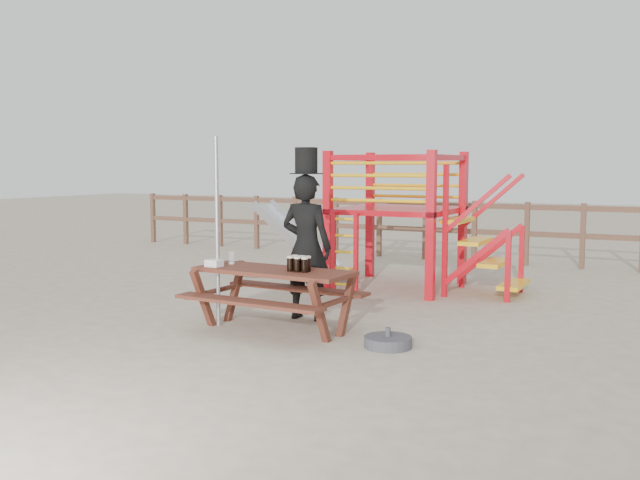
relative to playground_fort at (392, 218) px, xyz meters
The scene contains 10 objects.
ground 3.74m from the playground_fort, 91.99° to the right, with size 60.00×60.00×0.00m, color #BCAD92.
back_fence 3.44m from the playground_fort, 92.08° to the left, with size 15.09×0.09×1.20m.
playground_fort is the anchor object (origin of this frame).
picnic_table 3.43m from the playground_fort, 92.12° to the right, with size 1.91×1.37×0.71m.
man_with_hat 2.65m from the playground_fort, 91.83° to the right, with size 0.65×0.43×2.10m.
metal_pole 3.54m from the playground_fort, 103.84° to the right, with size 0.05×0.05×2.22m, color #B2B2B7.
parasol_base 3.85m from the playground_fort, 69.22° to the right, with size 0.50×0.50×0.21m.
paper_bag 3.62m from the playground_fort, 103.53° to the right, with size 0.18×0.14×0.08m, color white.
stout_pints 3.40m from the playground_fort, 86.28° to the right, with size 0.26×0.18×0.17m.
empty_glasses 3.34m from the playground_fort, 103.69° to the right, with size 0.08×0.08×0.15m.
Camera 1 is at (4.12, -6.67, 1.89)m, focal length 40.00 mm.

